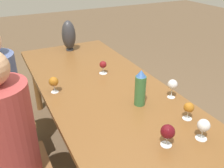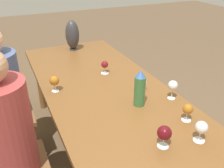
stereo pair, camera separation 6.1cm
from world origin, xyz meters
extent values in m
plane|color=brown|center=(0.00, 0.00, 0.00)|extent=(14.00, 14.00, 0.00)
cube|color=brown|center=(0.00, 0.00, 0.71)|extent=(2.72, 0.96, 0.04)
cylinder|color=brown|center=(1.26, -0.38, 0.35)|extent=(0.07, 0.07, 0.69)
cylinder|color=brown|center=(1.26, 0.38, 0.35)|extent=(0.07, 0.07, 0.69)
cylinder|color=#336638|center=(-0.18, -0.12, 0.84)|extent=(0.08, 0.08, 0.22)
cone|color=#33599E|center=(-0.18, -0.12, 0.98)|extent=(0.07, 0.07, 0.05)
cylinder|color=silver|center=(0.00, -0.25, 0.77)|extent=(0.08, 0.08, 0.08)
cylinder|color=#2D2D33|center=(1.16, -0.03, 0.74)|extent=(0.08, 0.08, 0.01)
ellipsoid|color=#2D2D33|center=(1.16, -0.03, 0.91)|extent=(0.15, 0.15, 0.32)
cylinder|color=silver|center=(-0.48, -0.31, 0.73)|extent=(0.06, 0.06, 0.00)
cylinder|color=silver|center=(-0.48, -0.31, 0.76)|extent=(0.01, 0.01, 0.06)
sphere|color=#995B19|center=(-0.48, -0.31, 0.82)|extent=(0.07, 0.07, 0.07)
cylinder|color=silver|center=(0.27, 0.38, 0.73)|extent=(0.06, 0.06, 0.00)
cylinder|color=silver|center=(0.27, 0.38, 0.76)|extent=(0.01, 0.01, 0.06)
sphere|color=#995B19|center=(0.27, 0.38, 0.83)|extent=(0.08, 0.08, 0.08)
cylinder|color=silver|center=(-0.67, -0.24, 0.73)|extent=(0.07, 0.07, 0.00)
cylinder|color=silver|center=(-0.67, -0.24, 0.77)|extent=(0.01, 0.01, 0.06)
sphere|color=silver|center=(-0.67, -0.24, 0.83)|extent=(0.08, 0.08, 0.08)
cylinder|color=silver|center=(-0.62, -0.02, 0.73)|extent=(0.07, 0.07, 0.00)
cylinder|color=silver|center=(-0.62, -0.02, 0.76)|extent=(0.01, 0.01, 0.06)
sphere|color=#510C14|center=(-0.62, -0.02, 0.83)|extent=(0.08, 0.08, 0.08)
cylinder|color=silver|center=(0.42, -0.11, 0.73)|extent=(0.07, 0.07, 0.00)
cylinder|color=silver|center=(0.42, -0.11, 0.76)|extent=(0.01, 0.01, 0.06)
sphere|color=maroon|center=(0.42, -0.11, 0.82)|extent=(0.06, 0.06, 0.06)
cylinder|color=silver|center=(-0.20, -0.39, 0.73)|extent=(0.06, 0.06, 0.00)
cylinder|color=silver|center=(-0.20, -0.39, 0.77)|extent=(0.01, 0.01, 0.08)
sphere|color=silver|center=(-0.20, -0.39, 0.84)|extent=(0.07, 0.07, 0.07)
cube|color=brown|center=(0.49, 0.78, 0.46)|extent=(0.44, 0.44, 0.04)
cylinder|color=brown|center=(0.30, 0.59, 0.22)|extent=(0.04, 0.04, 0.44)
cylinder|color=brown|center=(0.68, 0.59, 0.22)|extent=(0.04, 0.04, 0.44)
cylinder|color=#993838|center=(-0.17, 0.78, 0.79)|extent=(0.34, 0.34, 0.62)
cube|color=#2D2D38|center=(0.49, 0.72, 0.24)|extent=(0.26, 0.19, 0.48)
camera|label=1|loc=(-1.48, 0.75, 1.70)|focal=40.00mm
camera|label=2|loc=(-1.50, 0.69, 1.70)|focal=40.00mm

